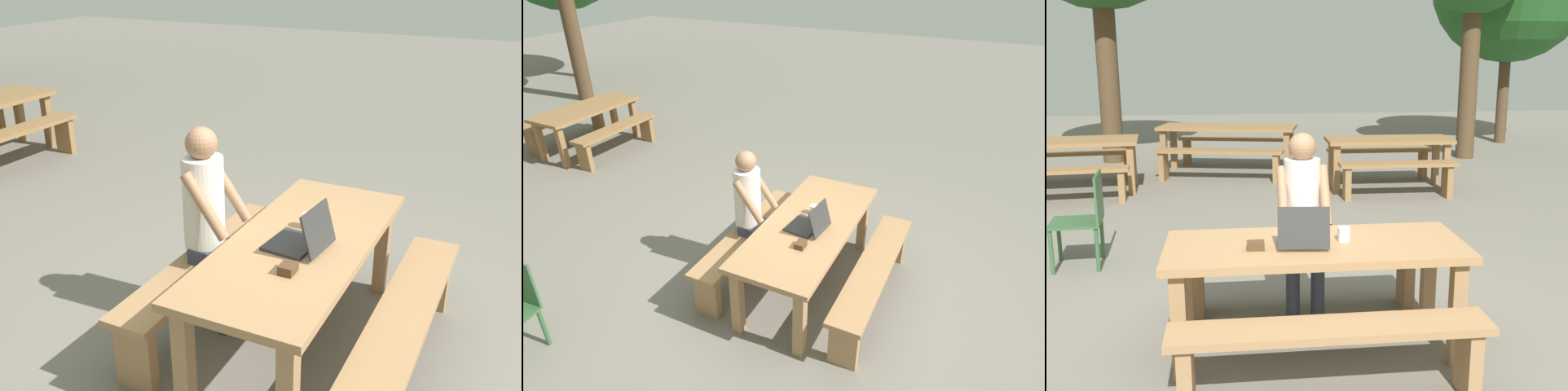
{
  "view_description": "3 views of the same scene",
  "coord_description": "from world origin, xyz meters",
  "views": [
    {
      "loc": [
        -2.9,
        -1.16,
        2.31
      ],
      "look_at": [
        -0.02,
        0.25,
        0.98
      ],
      "focal_mm": 40.73,
      "sensor_mm": 36.0,
      "label": 1
    },
    {
      "loc": [
        -3.28,
        -1.34,
        2.99
      ],
      "look_at": [
        -0.02,
        0.25,
        0.98
      ],
      "focal_mm": 30.86,
      "sensor_mm": 36.0,
      "label": 2
    },
    {
      "loc": [
        -0.5,
        -3.74,
        1.92
      ],
      "look_at": [
        -0.02,
        0.25,
        0.98
      ],
      "focal_mm": 43.32,
      "sensor_mm": 36.0,
      "label": 3
    }
  ],
  "objects": [
    {
      "name": "laptop",
      "position": [
        -0.08,
        -0.04,
        0.79
      ],
      "size": [
        0.35,
        0.36,
        0.27
      ],
      "rotation": [
        0.0,
        0.0,
        3.05
      ],
      "color": "#2D2D2D",
      "rests_on": "picnic_table_front"
    },
    {
      "name": "ground_plane",
      "position": [
        0.0,
        0.0,
        0.0
      ],
      "size": [
        30.0,
        30.0,
        0.0
      ],
      "primitive_type": "plane",
      "color": "slate"
    },
    {
      "name": "picnic_table_front",
      "position": [
        0.0,
        0.0,
        0.62
      ],
      "size": [
        1.88,
        0.78,
        0.73
      ],
      "color": "#9E754C",
      "rests_on": "ground"
    },
    {
      "name": "person_seated",
      "position": [
        -0.01,
        0.61,
        0.77
      ],
      "size": [
        0.37,
        0.39,
        1.34
      ],
      "color": "#333847",
      "rests_on": "ground"
    },
    {
      "name": "coffee_mug",
      "position": [
        0.19,
        0.03,
        0.77
      ],
      "size": [
        0.08,
        0.08,
        0.09
      ],
      "color": "white",
      "rests_on": "picnic_table_front"
    },
    {
      "name": "bench_distant_south",
      "position": [
        -0.7,
        5.43,
        0.35
      ],
      "size": [
        1.91,
        0.68,
        0.47
      ],
      "rotation": [
        0.0,
        0.0,
        -0.2
      ],
      "color": "olive",
      "rests_on": "ground"
    },
    {
      "name": "picnic_table_distant",
      "position": [
        -0.57,
        6.07,
        0.63
      ],
      "size": [
        2.2,
        1.12,
        0.74
      ],
      "rotation": [
        0.0,
        0.0,
        -0.2
      ],
      "color": "olive",
      "rests_on": "ground"
    },
    {
      "name": "bench_mid_south",
      "position": [
        -2.73,
        4.23,
        0.34
      ],
      "size": [
        1.85,
        0.49,
        0.45
      ],
      "rotation": [
        0.0,
        0.0,
        0.1
      ],
      "color": "olive",
      "rests_on": "ground"
    },
    {
      "name": "picnic_table_rear",
      "position": [
        1.63,
        4.66,
        0.59
      ],
      "size": [
        1.72,
        0.73,
        0.71
      ],
      "rotation": [
        0.0,
        0.0,
        -0.02
      ],
      "color": "olive",
      "rests_on": "ground"
    },
    {
      "name": "bench_rear_north",
      "position": [
        1.65,
        5.25,
        0.35
      ],
      "size": [
        1.54,
        0.33,
        0.47
      ],
      "rotation": [
        0.0,
        0.0,
        -0.02
      ],
      "color": "olive",
      "rests_on": "ground"
    },
    {
      "name": "bench_distant_north",
      "position": [
        -0.44,
        6.72,
        0.35
      ],
      "size": [
        1.91,
        0.68,
        0.47
      ],
      "rotation": [
        0.0,
        0.0,
        -0.2
      ],
      "color": "olive",
      "rests_on": "ground"
    },
    {
      "name": "bench_mid_north",
      "position": [
        -2.87,
        5.6,
        0.34
      ],
      "size": [
        1.85,
        0.49,
        0.45
      ],
      "rotation": [
        0.0,
        0.0,
        0.1
      ],
      "color": "olive",
      "rests_on": "ground"
    },
    {
      "name": "bench_far",
      "position": [
        0.0,
        0.65,
        0.35
      ],
      "size": [
        1.76,
        0.3,
        0.47
      ],
      "color": "#9E754C",
      "rests_on": "ground"
    },
    {
      "name": "bench_rear_south",
      "position": [
        1.62,
        4.06,
        0.35
      ],
      "size": [
        1.54,
        0.33,
        0.47
      ],
      "rotation": [
        0.0,
        0.0,
        -0.02
      ],
      "color": "olive",
      "rests_on": "ground"
    },
    {
      "name": "picnic_table_mid",
      "position": [
        -2.8,
        4.92,
        0.62
      ],
      "size": [
        2.11,
        1.01,
        0.72
      ],
      "rotation": [
        0.0,
        0.0,
        0.1
      ],
      "color": "olive",
      "rests_on": "ground"
    },
    {
      "name": "small_pouch",
      "position": [
        -0.38,
        -0.08,
        0.75
      ],
      "size": [
        0.11,
        0.08,
        0.05
      ],
      "color": "#4C331E",
      "rests_on": "picnic_table_front"
    },
    {
      "name": "bench_near",
      "position": [
        0.0,
        -0.65,
        0.35
      ],
      "size": [
        1.76,
        0.3,
        0.47
      ],
      "color": "#9E754C",
      "rests_on": "ground"
    },
    {
      "name": "plastic_chair",
      "position": [
        -1.82,
        1.85,
        0.45
      ],
      "size": [
        0.47,
        0.47,
        0.84
      ],
      "rotation": [
        0.0,
        0.0,
        4.79
      ],
      "color": "#335933",
      "rests_on": "ground"
    }
  ]
}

